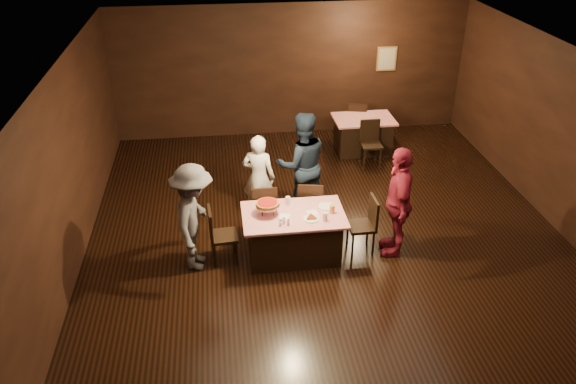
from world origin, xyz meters
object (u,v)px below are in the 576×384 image
object	(u,v)px
glass_back	(288,201)
chair_far_right	(311,204)
chair_end_left	(224,235)
chair_end_right	(361,225)
back_table	(363,135)
pizza_stand	(267,204)
chair_far_left	(264,207)
chair_back_near	(371,144)
diner_navy_hoodie	(302,164)
glass_front_right	(325,217)
diner_grey_knit	(194,218)
diner_red_shirt	(398,202)
diner_white_jacket	(259,177)
main_table	(293,235)
glass_amber	(332,209)
plate_empty	(326,206)
chair_back_far	(357,120)

from	to	relation	value
glass_back	chair_far_right	bearing A→B (deg)	45.00
chair_end_left	chair_end_right	xyz separation A→B (m)	(2.20, -0.00, 0.00)
back_table	pizza_stand	distance (m)	4.44
chair_far_left	chair_far_right	bearing A→B (deg)	-180.00
chair_far_left	chair_back_near	world-z (taller)	same
chair_far_right	chair_end_right	world-z (taller)	same
diner_navy_hoodie	glass_front_right	bearing A→B (deg)	87.72
chair_back_near	diner_grey_knit	bearing A→B (deg)	-139.62
glass_back	diner_red_shirt	bearing A→B (deg)	-13.19
back_table	glass_front_right	bearing A→B (deg)	-112.14
back_table	chair_end_right	xyz separation A→B (m)	(-0.96, -3.70, 0.09)
chair_far_right	pizza_stand	distance (m)	1.16
chair_far_right	glass_back	distance (m)	0.73
chair_end_right	diner_red_shirt	size ratio (longest dim) A/B	0.51
diner_red_shirt	glass_back	bearing A→B (deg)	-92.74
back_table	chair_back_near	distance (m)	0.71
diner_white_jacket	diner_grey_knit	xyz separation A→B (m)	(-1.09, -1.31, 0.08)
main_table	chair_end_left	world-z (taller)	chair_end_left
chair_end_left	main_table	bearing A→B (deg)	-94.02
diner_white_jacket	chair_far_right	bearing A→B (deg)	168.23
chair_far_right	chair_far_left	bearing A→B (deg)	11.93
chair_end_right	diner_red_shirt	distance (m)	0.71
main_table	diner_navy_hoodie	size ratio (longest dim) A/B	0.83
diner_grey_knit	glass_amber	world-z (taller)	diner_grey_knit
chair_far_right	glass_front_right	distance (m)	1.07
diner_red_shirt	chair_end_right	bearing A→B (deg)	-89.60
main_table	plate_empty	size ratio (longest dim) A/B	6.40
chair_far_right	glass_amber	bearing A→B (deg)	115.97
chair_end_right	chair_back_far	distance (m)	4.41
chair_back_far	glass_front_right	xyz separation A→B (m)	(-1.61, -4.55, 0.37)
chair_back_near	glass_amber	xyz separation A→B (m)	(-1.46, -3.05, 0.37)
back_table	glass_amber	bearing A→B (deg)	-111.23
chair_far_left	glass_back	distance (m)	0.68
chair_back_far	plate_empty	world-z (taller)	chair_back_far
chair_far_right	glass_back	size ratio (longest dim) A/B	6.79
diner_white_jacket	glass_amber	distance (m)	1.66
diner_white_jacket	chair_end_left	bearing A→B (deg)	80.35
back_table	chair_end_left	xyz separation A→B (m)	(-3.16, -3.70, 0.09)
back_table	glass_amber	distance (m)	4.05
chair_far_right	diner_grey_knit	bearing A→B (deg)	35.00
chair_end_left	pizza_stand	bearing A→B (deg)	-89.93
chair_far_right	diner_white_jacket	bearing A→B (deg)	-18.31
chair_end_right	pizza_stand	bearing A→B (deg)	-93.25
chair_back_near	diner_red_shirt	world-z (taller)	diner_red_shirt
chair_end_right	diner_navy_hoodie	xyz separation A→B (m)	(-0.77, 1.32, 0.48)
diner_white_jacket	plate_empty	distance (m)	1.47
glass_back	chair_end_right	bearing A→B (deg)	-14.62
main_table	chair_back_far	distance (m)	4.77
chair_far_left	plate_empty	xyz separation A→B (m)	(0.95, -0.60, 0.30)
diner_white_jacket	pizza_stand	size ratio (longest dim) A/B	4.17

